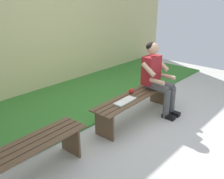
{
  "coord_description": "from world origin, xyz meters",
  "views": [
    {
      "loc": [
        3.02,
        2.21,
        1.99
      ],
      "look_at": [
        0.75,
        0.15,
        0.79
      ],
      "focal_mm": 38.94,
      "sensor_mm": 36.0,
      "label": 1
    }
  ],
  "objects_px": {
    "apple": "(131,91)",
    "person_seated": "(157,76)",
    "book_open": "(125,101)",
    "bench_near": "(136,100)",
    "bench_far": "(13,161)"
  },
  "relations": [
    {
      "from": "apple",
      "to": "person_seated",
      "type": "bearing_deg",
      "value": 158.08
    },
    {
      "from": "person_seated",
      "to": "book_open",
      "type": "relative_size",
      "value": 2.97
    },
    {
      "from": "apple",
      "to": "book_open",
      "type": "distance_m",
      "value": 0.36
    },
    {
      "from": "bench_near",
      "to": "person_seated",
      "type": "xyz_separation_m",
      "value": [
        -0.46,
        0.1,
        0.34
      ]
    },
    {
      "from": "person_seated",
      "to": "bench_near",
      "type": "bearing_deg",
      "value": -12.29
    },
    {
      "from": "bench_near",
      "to": "bench_far",
      "type": "height_order",
      "value": "same"
    },
    {
      "from": "bench_near",
      "to": "book_open",
      "type": "relative_size",
      "value": 4.4
    },
    {
      "from": "bench_near",
      "to": "apple",
      "type": "distance_m",
      "value": 0.17
    },
    {
      "from": "apple",
      "to": "book_open",
      "type": "bearing_deg",
      "value": 23.33
    },
    {
      "from": "bench_near",
      "to": "apple",
      "type": "xyz_separation_m",
      "value": [
        0.01,
        -0.09,
        0.14
      ]
    },
    {
      "from": "person_seated",
      "to": "book_open",
      "type": "height_order",
      "value": "person_seated"
    },
    {
      "from": "bench_far",
      "to": "book_open",
      "type": "distance_m",
      "value": 1.81
    },
    {
      "from": "bench_far",
      "to": "person_seated",
      "type": "xyz_separation_m",
      "value": [
        -2.61,
        0.1,
        0.34
      ]
    },
    {
      "from": "bench_far",
      "to": "person_seated",
      "type": "bearing_deg",
      "value": 177.82
    },
    {
      "from": "bench_far",
      "to": "book_open",
      "type": "relative_size",
      "value": 4.38
    }
  ]
}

